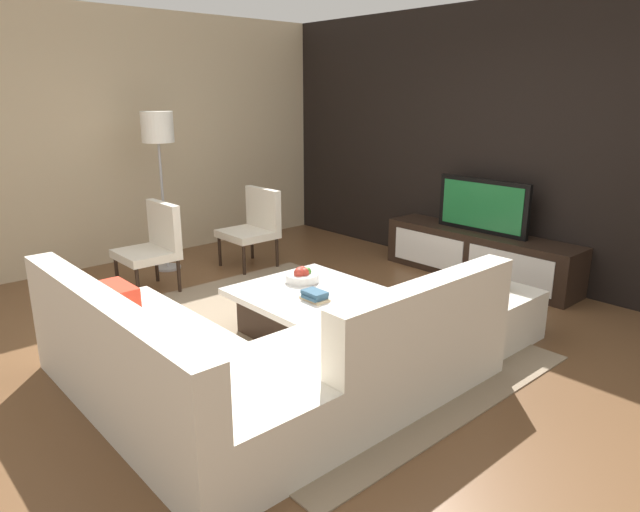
{
  "coord_description": "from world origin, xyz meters",
  "views": [
    {
      "loc": [
        3.17,
        -2.69,
        1.91
      ],
      "look_at": [
        -0.33,
        0.44,
        0.54
      ],
      "focal_mm": 31.87,
      "sensor_mm": 36.0,
      "label": 1
    }
  ],
  "objects": [
    {
      "name": "ground_plane",
      "position": [
        0.0,
        0.0,
        0.0
      ],
      "size": [
        14.0,
        14.0,
        0.0
      ],
      "primitive_type": "plane",
      "color": "brown"
    },
    {
      "name": "feature_wall_back",
      "position": [
        0.0,
        2.7,
        1.4
      ],
      "size": [
        6.4,
        0.12,
        2.8
      ],
      "primitive_type": "cube",
      "color": "black",
      "rests_on": "ground"
    },
    {
      "name": "side_wall_left",
      "position": [
        -3.2,
        0.2,
        1.4
      ],
      "size": [
        0.12,
        5.2,
        2.8
      ],
      "primitive_type": "cube",
      "color": "#C6B28E",
      "rests_on": "ground"
    },
    {
      "name": "area_rug",
      "position": [
        -0.1,
        0.0,
        0.01
      ],
      "size": [
        3.28,
        2.49,
        0.01
      ],
      "primitive_type": "cube",
      "color": "gray",
      "rests_on": "ground"
    },
    {
      "name": "media_console",
      "position": [
        0.0,
        2.4,
        0.25
      ],
      "size": [
        2.13,
        0.48,
        0.5
      ],
      "color": "black",
      "rests_on": "ground"
    },
    {
      "name": "television",
      "position": [
        0.0,
        2.4,
        0.78
      ],
      "size": [
        1.03,
        0.06,
        0.56
      ],
      "color": "black",
      "rests_on": "media_console"
    },
    {
      "name": "sectional_couch",
      "position": [
        0.51,
        -0.83,
        0.29
      ],
      "size": [
        2.26,
        2.41,
        0.83
      ],
      "color": "silver",
      "rests_on": "ground"
    },
    {
      "name": "coffee_table",
      "position": [
        -0.1,
        0.1,
        0.2
      ],
      "size": [
        1.01,
        1.04,
        0.38
      ],
      "color": "black",
      "rests_on": "ground"
    },
    {
      "name": "accent_chair_near",
      "position": [
        -1.93,
        -0.31,
        0.49
      ],
      "size": [
        0.55,
        0.5,
        0.87
      ],
      "rotation": [
        0.0,
        0.0,
        -0.01
      ],
      "color": "black",
      "rests_on": "ground"
    },
    {
      "name": "floor_lamp",
      "position": [
        -2.5,
        0.09,
        1.46
      ],
      "size": [
        0.34,
        0.34,
        1.71
      ],
      "color": "#A5A5AA",
      "rests_on": "ground"
    },
    {
      "name": "ottoman",
      "position": [
        0.9,
        1.11,
        0.2
      ],
      "size": [
        0.7,
        0.7,
        0.4
      ],
      "primitive_type": "cube",
      "color": "silver",
      "rests_on": "ground"
    },
    {
      "name": "fruit_bowl",
      "position": [
        -0.28,
        0.2,
        0.43
      ],
      "size": [
        0.28,
        0.28,
        0.13
      ],
      "color": "silver",
      "rests_on": "coffee_table"
    },
    {
      "name": "accent_chair_far",
      "position": [
        -1.96,
        0.91,
        0.49
      ],
      "size": [
        0.56,
        0.53,
        0.87
      ],
      "rotation": [
        0.0,
        0.0,
        0.15
      ],
      "color": "black",
      "rests_on": "ground"
    },
    {
      "name": "decorative_ball",
      "position": [
        0.9,
        1.11,
        0.54
      ],
      "size": [
        0.27,
        0.27,
        0.27
      ],
      "primitive_type": "sphere",
      "color": "#997247",
      "rests_on": "ottoman"
    },
    {
      "name": "book_stack",
      "position": [
        0.12,
        -0.02,
        0.42
      ],
      "size": [
        0.22,
        0.14,
        0.07
      ],
      "color": "#CCB78C",
      "rests_on": "coffee_table"
    }
  ]
}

